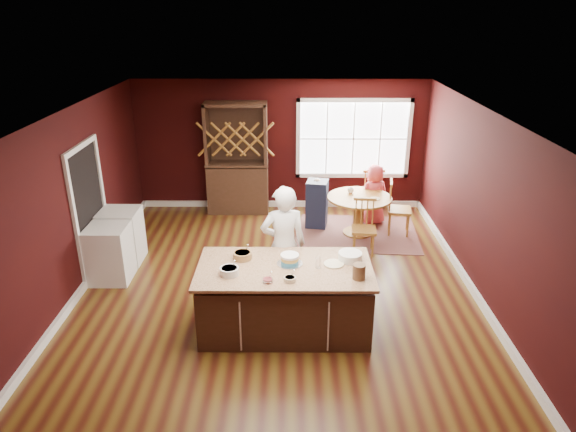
# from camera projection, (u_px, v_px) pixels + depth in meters

# --- Properties ---
(room_shell) EXTENTS (7.00, 7.00, 7.00)m
(room_shell) POSITION_uv_depth(u_px,v_px,m) (277.00, 207.00, 7.42)
(room_shell) COLOR brown
(room_shell) RESTS_ON ground
(window) EXTENTS (2.36, 0.10, 1.66)m
(window) POSITION_uv_depth(u_px,v_px,m) (353.00, 139.00, 10.57)
(window) COLOR white
(window) RESTS_ON room_shell
(doorway) EXTENTS (0.08, 1.26, 2.13)m
(doorway) POSITION_uv_depth(u_px,v_px,m) (90.00, 212.00, 8.11)
(doorway) COLOR white
(doorway) RESTS_ON room_shell
(kitchen_island) EXTENTS (2.27, 1.19, 0.92)m
(kitchen_island) POSITION_uv_depth(u_px,v_px,m) (285.00, 299.00, 6.82)
(kitchen_island) COLOR #372416
(kitchen_island) RESTS_ON ground
(dining_table) EXTENTS (1.20, 1.20, 0.75)m
(dining_table) POSITION_uv_depth(u_px,v_px,m) (359.00, 207.00, 9.63)
(dining_table) COLOR brown
(dining_table) RESTS_ON ground
(baker) EXTENTS (0.71, 0.52, 1.79)m
(baker) POSITION_uv_depth(u_px,v_px,m) (284.00, 246.00, 7.28)
(baker) COLOR silver
(baker) RESTS_ON ground
(layer_cake) EXTENTS (0.34, 0.34, 0.14)m
(layer_cake) POSITION_uv_depth(u_px,v_px,m) (290.00, 259.00, 6.69)
(layer_cake) COLOR white
(layer_cake) RESTS_ON kitchen_island
(bowl_blue) EXTENTS (0.24, 0.24, 0.09)m
(bowl_blue) POSITION_uv_depth(u_px,v_px,m) (229.00, 271.00, 6.44)
(bowl_blue) COLOR silver
(bowl_blue) RESTS_ON kitchen_island
(bowl_yellow) EXTENTS (0.25, 0.25, 0.09)m
(bowl_yellow) POSITION_uv_depth(u_px,v_px,m) (242.00, 255.00, 6.84)
(bowl_yellow) COLOR #B27752
(bowl_yellow) RESTS_ON kitchen_island
(bowl_pink) EXTENTS (0.14, 0.14, 0.05)m
(bowl_pink) POSITION_uv_depth(u_px,v_px,m) (268.00, 280.00, 6.26)
(bowl_pink) COLOR white
(bowl_pink) RESTS_ON kitchen_island
(bowl_olive) EXTENTS (0.15, 0.15, 0.06)m
(bowl_olive) POSITION_uv_depth(u_px,v_px,m) (290.00, 279.00, 6.29)
(bowl_olive) COLOR beige
(bowl_olive) RESTS_ON kitchen_island
(drinking_glass) EXTENTS (0.08, 0.08, 0.15)m
(drinking_glass) POSITION_uv_depth(u_px,v_px,m) (318.00, 263.00, 6.59)
(drinking_glass) COLOR silver
(drinking_glass) RESTS_ON kitchen_island
(dinner_plate) EXTENTS (0.27, 0.27, 0.02)m
(dinner_plate) POSITION_uv_depth(u_px,v_px,m) (334.00, 264.00, 6.70)
(dinner_plate) COLOR #FAF5C7
(dinner_plate) RESTS_ON kitchen_island
(white_tub) EXTENTS (0.32, 0.32, 0.11)m
(white_tub) POSITION_uv_depth(u_px,v_px,m) (350.00, 256.00, 6.80)
(white_tub) COLOR white
(white_tub) RESTS_ON kitchen_island
(stoneware_crock) EXTENTS (0.16, 0.16, 0.19)m
(stoneware_crock) POSITION_uv_depth(u_px,v_px,m) (359.00, 272.00, 6.32)
(stoneware_crock) COLOR brown
(stoneware_crock) RESTS_ON kitchen_island
(rug) EXTENTS (2.37, 1.90, 0.01)m
(rug) POSITION_uv_depth(u_px,v_px,m) (357.00, 233.00, 9.83)
(rug) COLOR brown
(rug) RESTS_ON ground
(chair_east) EXTENTS (0.49, 0.51, 1.06)m
(chair_east) POSITION_uv_depth(u_px,v_px,m) (400.00, 208.00, 9.64)
(chair_east) COLOR brown
(chair_east) RESTS_ON ground
(chair_south) EXTENTS (0.45, 0.43, 0.99)m
(chair_south) POSITION_uv_depth(u_px,v_px,m) (364.00, 227.00, 8.87)
(chair_south) COLOR brown
(chair_south) RESTS_ON ground
(chair_north) EXTENTS (0.48, 0.46, 1.09)m
(chair_north) POSITION_uv_depth(u_px,v_px,m) (370.00, 192.00, 10.39)
(chair_north) COLOR #995F31
(chair_north) RESTS_ON ground
(seated_woman) EXTENTS (0.70, 0.58, 1.21)m
(seated_woman) POSITION_uv_depth(u_px,v_px,m) (374.00, 195.00, 10.06)
(seated_woman) COLOR #C63C45
(seated_woman) RESTS_ON ground
(high_chair) EXTENTS (0.46, 0.46, 0.98)m
(high_chair) POSITION_uv_depth(u_px,v_px,m) (317.00, 203.00, 9.98)
(high_chair) COLOR black
(high_chair) RESTS_ON ground
(toddler) EXTENTS (0.18, 0.14, 0.26)m
(toddler) POSITION_uv_depth(u_px,v_px,m) (318.00, 187.00, 9.85)
(toddler) COLOR #8CA5BF
(toddler) RESTS_ON high_chair
(table_plate) EXTENTS (0.19, 0.19, 0.01)m
(table_plate) POSITION_uv_depth(u_px,v_px,m) (375.00, 199.00, 9.43)
(table_plate) COLOR beige
(table_plate) RESTS_ON dining_table
(table_cup) EXTENTS (0.14, 0.14, 0.10)m
(table_cup) POSITION_uv_depth(u_px,v_px,m) (351.00, 191.00, 9.72)
(table_cup) COLOR white
(table_cup) RESTS_ON dining_table
(hutch) EXTENTS (1.25, 0.52, 2.29)m
(hutch) POSITION_uv_depth(u_px,v_px,m) (237.00, 159.00, 10.48)
(hutch) COLOR #402A14
(hutch) RESTS_ON ground
(washer) EXTENTS (0.62, 0.60, 0.90)m
(washer) POSITION_uv_depth(u_px,v_px,m) (109.00, 254.00, 8.04)
(washer) COLOR white
(washer) RESTS_ON ground
(dryer) EXTENTS (0.63, 0.61, 0.92)m
(dryer) POSITION_uv_depth(u_px,v_px,m) (122.00, 236.00, 8.62)
(dryer) COLOR white
(dryer) RESTS_ON ground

